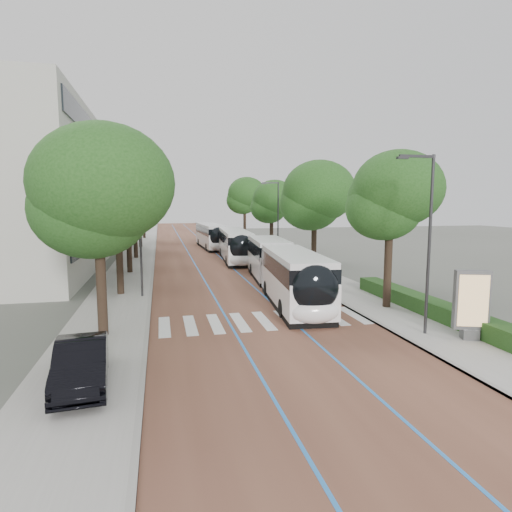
{
  "coord_description": "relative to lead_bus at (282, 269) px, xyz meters",
  "views": [
    {
      "loc": [
        -4.88,
        -19.77,
        6.03
      ],
      "look_at": [
        1.52,
        8.68,
        2.4
      ],
      "focal_mm": 30.0,
      "sensor_mm": 36.0,
      "label": 1
    }
  ],
  "objects": [
    {
      "name": "ad_panel",
      "position": [
        5.2,
        -11.53,
        0.08
      ],
      "size": [
        1.51,
        0.86,
        3.03
      ],
      "rotation": [
        0.0,
        0.0,
        -0.34
      ],
      "color": "#59595B",
      "rests_on": "sidewalk_right"
    },
    {
      "name": "lamp_post_left",
      "position": [
        -9.1,
        0.63,
        2.49
      ],
      "size": [
        0.14,
        0.14,
        8.0
      ],
      "primitive_type": "cylinder",
      "color": "#2F2F31",
      "rests_on": "sidewalk_left"
    },
    {
      "name": "road",
      "position": [
        -3.0,
        32.63,
        -1.62
      ],
      "size": [
        11.0,
        140.0,
        0.02
      ],
      "primitive_type": "cube",
      "color": "brown",
      "rests_on": "ground"
    },
    {
      "name": "sidewalk_right",
      "position": [
        4.5,
        32.63,
        -1.57
      ],
      "size": [
        4.0,
        140.0,
        0.12
      ],
      "primitive_type": "cube",
      "color": "#999791",
      "rests_on": "ground"
    },
    {
      "name": "sidewalk_left",
      "position": [
        -10.5,
        32.63,
        -1.57
      ],
      "size": [
        4.0,
        140.0,
        0.12
      ],
      "primitive_type": "cube",
      "color": "#999791",
      "rests_on": "ground"
    },
    {
      "name": "trees_left",
      "position": [
        -10.5,
        17.16,
        4.93
      ],
      "size": [
        6.25,
        61.12,
        10.25
      ],
      "color": "black",
      "rests_on": "ground"
    },
    {
      "name": "bus_queued_0",
      "position": [
        -0.28,
        16.4,
        -0.0
      ],
      "size": [
        3.3,
        12.53,
        3.2
      ],
      "rotation": [
        0.0,
        0.0,
        -0.07
      ],
      "color": "white",
      "rests_on": "ground"
    },
    {
      "name": "streetlight_far",
      "position": [
        3.62,
        14.63,
        3.19
      ],
      "size": [
        1.82,
        0.2,
        8.0
      ],
      "color": "#2F2F31",
      "rests_on": "sidewalk_right"
    },
    {
      "name": "lane_line_left",
      "position": [
        -4.6,
        32.63,
        -1.6
      ],
      "size": [
        0.12,
        126.0,
        0.01
      ],
      "primitive_type": "cube",
      "color": "blue",
      "rests_on": "road"
    },
    {
      "name": "lead_bus",
      "position": [
        0.0,
        0.0,
        0.0
      ],
      "size": [
        4.19,
        18.55,
        3.2
      ],
      "rotation": [
        0.0,
        0.0,
        -0.09
      ],
      "color": "black",
      "rests_on": "ground"
    },
    {
      "name": "office_building",
      "position": [
        -22.48,
        20.63,
        5.37
      ],
      "size": [
        18.11,
        40.0,
        14.0
      ],
      "color": "#A3A197",
      "rests_on": "ground"
    },
    {
      "name": "streetlight_near",
      "position": [
        3.62,
        -10.37,
        3.19
      ],
      "size": [
        1.82,
        0.2,
        8.0
      ],
      "color": "#2F2F31",
      "rests_on": "sidewalk_right"
    },
    {
      "name": "bus_queued_1",
      "position": [
        -1.2,
        29.44,
        -0.0
      ],
      "size": [
        3.07,
        12.5,
        3.2
      ],
      "rotation": [
        0.0,
        0.0,
        0.05
      ],
      "color": "white",
      "rests_on": "ground"
    },
    {
      "name": "hedge",
      "position": [
        6.1,
        -7.37,
        -1.11
      ],
      "size": [
        1.2,
        14.0,
        0.8
      ],
      "primitive_type": "cube",
      "color": "#1B3D15",
      "rests_on": "sidewalk_right"
    },
    {
      "name": "trees_right",
      "position": [
        4.7,
        15.58,
        4.77
      ],
      "size": [
        6.0,
        47.35,
        9.31
      ],
      "color": "black",
      "rests_on": "ground"
    },
    {
      "name": "kerb_left",
      "position": [
        -8.6,
        32.63,
        -1.57
      ],
      "size": [
        0.2,
        140.0,
        0.14
      ],
      "primitive_type": "cube",
      "color": "gray",
      "rests_on": "ground"
    },
    {
      "name": "lane_line_right",
      "position": [
        -1.4,
        32.63,
        -1.6
      ],
      "size": [
        0.12,
        126.0,
        0.01
      ],
      "primitive_type": "cube",
      "color": "blue",
      "rests_on": "road"
    },
    {
      "name": "kerb_right",
      "position": [
        2.6,
        32.63,
        -1.57
      ],
      "size": [
        0.2,
        140.0,
        0.14
      ],
      "primitive_type": "cube",
      "color": "gray",
      "rests_on": "ground"
    },
    {
      "name": "ground",
      "position": [
        -3.0,
        -7.37,
        -1.63
      ],
      "size": [
        160.0,
        160.0,
        0.0
      ],
      "primitive_type": "plane",
      "color": "#51544C",
      "rests_on": "ground"
    },
    {
      "name": "parked_car",
      "position": [
        -10.49,
        -12.91,
        -0.76
      ],
      "size": [
        2.04,
        4.68,
        1.5
      ],
      "primitive_type": "imported",
      "rotation": [
        0.0,
        0.0,
        0.1
      ],
      "color": "black",
      "rests_on": "sidewalk_left"
    },
    {
      "name": "zebra_crossing",
      "position": [
        -2.8,
        -6.37,
        -1.6
      ],
      "size": [
        10.55,
        3.6,
        0.01
      ],
      "color": "silver",
      "rests_on": "ground"
    }
  ]
}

